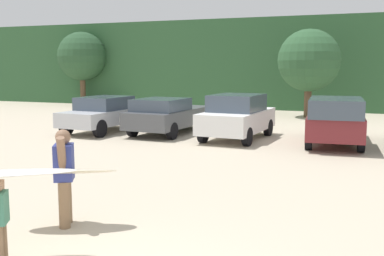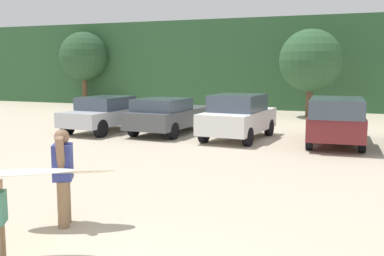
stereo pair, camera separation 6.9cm
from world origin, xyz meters
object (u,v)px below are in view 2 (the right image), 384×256
(parked_car_dark_gray, at_px, (169,115))
(person_adult, at_px, (63,171))
(parked_car_maroon, at_px, (336,120))
(parked_car_silver, at_px, (104,113))
(parked_car_white, at_px, (238,116))
(surfboard_cream, at_px, (62,172))

(parked_car_dark_gray, height_order, person_adult, person_adult)
(parked_car_dark_gray, bearing_deg, parked_car_maroon, -90.74)
(parked_car_silver, height_order, person_adult, person_adult)
(parked_car_white, relative_size, person_adult, 2.47)
(parked_car_white, xyz_separation_m, surfboard_cream, (-0.14, -10.43, 0.09))
(parked_car_maroon, xyz_separation_m, person_adult, (-3.74, -10.27, 0.04))
(parked_car_white, height_order, surfboard_cream, parked_car_white)
(parked_car_silver, xyz_separation_m, parked_car_maroon, (9.33, 0.10, 0.11))
(parked_car_white, height_order, person_adult, parked_car_white)
(person_adult, bearing_deg, parked_car_maroon, -139.31)
(parked_car_dark_gray, distance_m, person_adult, 11.12)
(parked_car_maroon, relative_size, person_adult, 2.93)
(parked_car_silver, relative_size, person_adult, 2.40)
(surfboard_cream, bearing_deg, parked_car_silver, -88.65)
(parked_car_white, bearing_deg, parked_car_silver, 95.53)
(surfboard_cream, bearing_deg, parked_car_white, -118.19)
(parked_car_dark_gray, bearing_deg, parked_car_white, -94.44)
(parked_car_silver, xyz_separation_m, surfboard_cream, (5.64, -10.27, 0.18))
(parked_car_silver, distance_m, parked_car_white, 5.78)
(parked_car_white, xyz_separation_m, person_adult, (-0.20, -10.33, 0.07))
(person_adult, distance_m, surfboard_cream, 0.11)
(parked_car_white, height_order, parked_car_maroon, parked_car_white)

